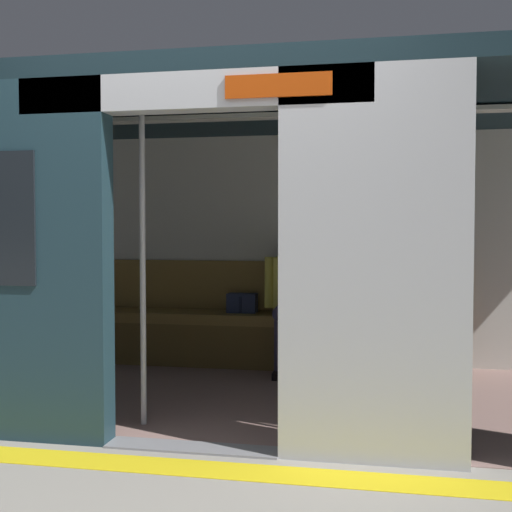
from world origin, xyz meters
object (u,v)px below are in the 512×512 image
(train_car, at_px, (232,196))
(person_seated, at_px, (296,290))
(bench_seat, at_px, (266,327))
(book, at_px, (340,314))
(handbag, at_px, (242,303))
(grab_pole_door, at_px, (143,261))
(grab_pole_far, at_px, (283,262))

(train_car, relative_size, person_seated, 5.35)
(bench_seat, distance_m, book, 0.66)
(person_seated, bearing_deg, book, -169.25)
(handbag, distance_m, grab_pole_door, 1.98)
(book, xyz_separation_m, grab_pole_door, (1.08, 1.87, 0.54))
(bench_seat, bearing_deg, train_car, 86.43)
(bench_seat, distance_m, grab_pole_door, 2.01)
(bench_seat, relative_size, grab_pole_far, 1.67)
(handbag, bearing_deg, grab_pole_far, 109.84)
(bench_seat, bearing_deg, book, -178.22)
(book, xyz_separation_m, grab_pole_far, (0.21, 1.78, 0.54))
(bench_seat, distance_m, person_seated, 0.43)
(person_seated, relative_size, grab_pole_far, 0.59)
(train_car, height_order, handbag, train_car)
(handbag, relative_size, grab_pole_door, 0.13)
(train_car, xyz_separation_m, grab_pole_far, (-0.49, 0.74, -0.43))
(book, height_order, grab_pole_door, grab_pole_door)
(train_car, distance_m, bench_seat, 1.50)
(bench_seat, relative_size, person_seated, 2.84)
(person_seated, distance_m, handbag, 0.53)
(train_car, distance_m, book, 1.59)
(train_car, bearing_deg, grab_pole_far, 123.85)
(train_car, relative_size, grab_pole_far, 3.14)
(handbag, xyz_separation_m, grab_pole_door, (0.20, 1.92, 0.47))
(grab_pole_far, bearing_deg, book, -96.88)
(handbag, distance_m, book, 0.88)
(grab_pole_far, bearing_deg, train_car, -56.15)
(train_car, distance_m, person_seated, 1.28)
(grab_pole_door, bearing_deg, handbag, -96.02)
(book, relative_size, grab_pole_door, 0.11)
(train_car, xyz_separation_m, person_seated, (-0.33, -0.97, -0.77))
(person_seated, bearing_deg, handbag, -13.48)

